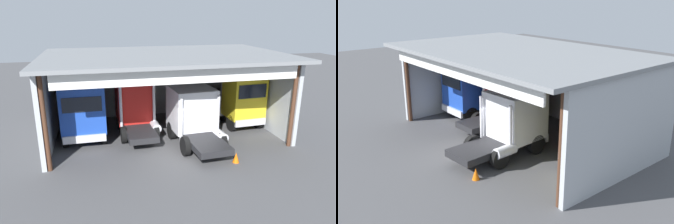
{
  "view_description": "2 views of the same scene",
  "coord_description": "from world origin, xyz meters",
  "views": [
    {
      "loc": [
        -4.26,
        -15.16,
        7.61
      ],
      "look_at": [
        0.0,
        2.9,
        1.77
      ],
      "focal_mm": 33.66,
      "sensor_mm": 36.0,
      "label": 1
    },
    {
      "loc": [
        15.84,
        -10.04,
        8.52
      ],
      "look_at": [
        0.0,
        2.9,
        1.77
      ],
      "focal_mm": 40.29,
      "sensor_mm": 36.0,
      "label": 2
    }
  ],
  "objects": [
    {
      "name": "ground_plane",
      "position": [
        0.0,
        0.0,
        0.0
      ],
      "size": [
        80.0,
        80.0,
        0.0
      ],
      "primitive_type": "plane",
      "color": "#4C4C4F",
      "rests_on": "ground"
    },
    {
      "name": "workshop_shed",
      "position": [
        0.0,
        4.88,
        3.65
      ],
      "size": [
        14.66,
        9.42,
        5.26
      ],
      "color": "#ADB2B7",
      "rests_on": "ground"
    },
    {
      "name": "truck_blue_center_left_bay",
      "position": [
        -5.1,
        3.8,
        1.91
      ],
      "size": [
        2.74,
        4.73,
        3.66
      ],
      "rotation": [
        0.0,
        0.0,
        3.15
      ],
      "color": "#1E47B7",
      "rests_on": "ground"
    },
    {
      "name": "truck_red_center_bay",
      "position": [
        -1.81,
        4.59,
        1.93
      ],
      "size": [
        2.54,
        5.2,
        3.69
      ],
      "rotation": [
        0.0,
        0.0,
        0.02
      ],
      "color": "red",
      "rests_on": "ground"
    },
    {
      "name": "truck_white_center_right_bay",
      "position": [
        1.39,
        2.11,
        1.77
      ],
      "size": [
        2.86,
        5.48,
        3.34
      ],
      "rotation": [
        0.0,
        0.0,
        0.06
      ],
      "color": "white",
      "rests_on": "ground"
    },
    {
      "name": "truck_yellow_left_bay",
      "position": [
        5.44,
        4.06,
        1.93
      ],
      "size": [
        2.65,
        4.9,
        3.78
      ],
      "rotation": [
        0.0,
        0.0,
        3.2
      ],
      "color": "yellow",
      "rests_on": "ground"
    },
    {
      "name": "oil_drum",
      "position": [
        3.32,
        7.53,
        0.45
      ],
      "size": [
        0.58,
        0.58,
        0.89
      ],
      "primitive_type": "cylinder",
      "color": "#194CB2",
      "rests_on": "ground"
    },
    {
      "name": "tool_cart",
      "position": [
        1.56,
        6.96,
        0.5
      ],
      "size": [
        0.9,
        0.6,
        1.0
      ],
      "primitive_type": "cube",
      "color": "red",
      "rests_on": "ground"
    },
    {
      "name": "traffic_cone",
      "position": [
        2.76,
        -1.17,
        0.28
      ],
      "size": [
        0.36,
        0.36,
        0.56
      ],
      "primitive_type": "cone",
      "color": "orange",
      "rests_on": "ground"
    }
  ]
}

